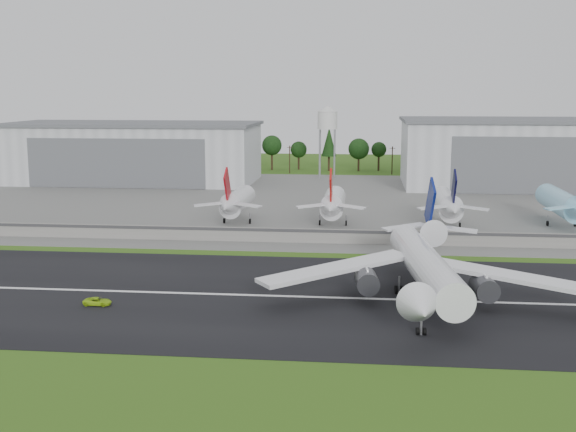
# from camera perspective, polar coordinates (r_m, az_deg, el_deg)

# --- Properties ---
(ground) EXTENTS (600.00, 600.00, 0.00)m
(ground) POSITION_cam_1_polar(r_m,az_deg,el_deg) (115.89, 0.74, -7.82)
(ground) COLOR #2C5814
(ground) RESTS_ON ground
(runway) EXTENTS (320.00, 60.00, 0.10)m
(runway) POSITION_cam_1_polar(r_m,az_deg,el_deg) (125.41, 1.17, -6.42)
(runway) COLOR black
(runway) RESTS_ON ground
(runway_centerline) EXTENTS (220.00, 1.00, 0.02)m
(runway_centerline) POSITION_cam_1_polar(r_m,az_deg,el_deg) (125.39, 1.17, -6.39)
(runway_centerline) COLOR white
(runway_centerline) RESTS_ON runway
(apron) EXTENTS (320.00, 150.00, 0.10)m
(apron) POSITION_cam_1_polar(r_m,az_deg,el_deg) (232.85, 3.49, 1.15)
(apron) COLOR slate
(apron) RESTS_ON ground
(blast_fence) EXTENTS (240.00, 0.61, 3.50)m
(blast_fence) POSITION_cam_1_polar(r_m,az_deg,el_deg) (168.60, 2.48, -1.58)
(blast_fence) COLOR gray
(blast_fence) RESTS_ON ground
(hangar_west) EXTENTS (97.00, 44.00, 23.20)m
(hangar_west) POSITION_cam_1_polar(r_m,az_deg,el_deg) (290.26, -12.11, 4.97)
(hangar_west) COLOR silver
(hangar_west) RESTS_ON ground
(hangar_east) EXTENTS (102.00, 47.00, 25.20)m
(hangar_east) POSITION_cam_1_polar(r_m,az_deg,el_deg) (283.32, 19.33, 4.72)
(hangar_east) COLOR silver
(hangar_east) RESTS_ON ground
(water_tower) EXTENTS (8.40, 8.40, 29.40)m
(water_tower) POSITION_cam_1_polar(r_m,az_deg,el_deg) (295.55, 3.14, 7.76)
(water_tower) COLOR #99999E
(water_tower) RESTS_ON ground
(utility_poles) EXTENTS (230.00, 3.00, 12.00)m
(utility_poles) POSITION_cam_1_polar(r_m,az_deg,el_deg) (312.12, 4.16, 3.34)
(utility_poles) COLOR black
(utility_poles) RESTS_ON ground
(treeline) EXTENTS (320.00, 16.00, 22.00)m
(treeline) POSITION_cam_1_polar(r_m,az_deg,el_deg) (327.02, 4.25, 3.63)
(treeline) COLOR black
(treeline) RESTS_ON ground
(main_airliner) EXTENTS (56.96, 59.27, 18.17)m
(main_airliner) POSITION_cam_1_polar(r_m,az_deg,el_deg) (123.75, 10.80, -4.49)
(main_airliner) COLOR white
(main_airliner) RESTS_ON runway
(ground_vehicle) EXTENTS (4.65, 2.20, 1.28)m
(ground_vehicle) POSITION_cam_1_polar(r_m,az_deg,el_deg) (124.51, -14.83, -6.54)
(ground_vehicle) COLOR #A4D619
(ground_vehicle) RESTS_ON runway
(parked_jet_red_a) EXTENTS (7.36, 31.29, 16.71)m
(parked_jet_red_a) POSITION_cam_1_polar(r_m,az_deg,el_deg) (191.75, -4.14, 1.13)
(parked_jet_red_a) COLOR silver
(parked_jet_red_a) RESTS_ON ground
(parked_jet_red_b) EXTENTS (7.36, 31.29, 16.75)m
(parked_jet_red_b) POSITION_cam_1_polar(r_m,az_deg,el_deg) (188.93, 3.57, 1.01)
(parked_jet_red_b) COLOR white
(parked_jet_red_b) RESTS_ON ground
(parked_jet_navy) EXTENTS (7.36, 31.29, 16.88)m
(parked_jet_navy) POSITION_cam_1_polar(r_m,az_deg,el_deg) (189.99, 12.49, 0.89)
(parked_jet_navy) COLOR white
(parked_jet_navy) RESTS_ON ground
(parked_jet_skyblue) EXTENTS (7.36, 37.29, 16.96)m
(parked_jet_skyblue) POSITION_cam_1_polar(r_m,az_deg,el_deg) (200.53, 20.97, 0.93)
(parked_jet_skyblue) COLOR #8FD7F8
(parked_jet_skyblue) RESTS_ON ground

